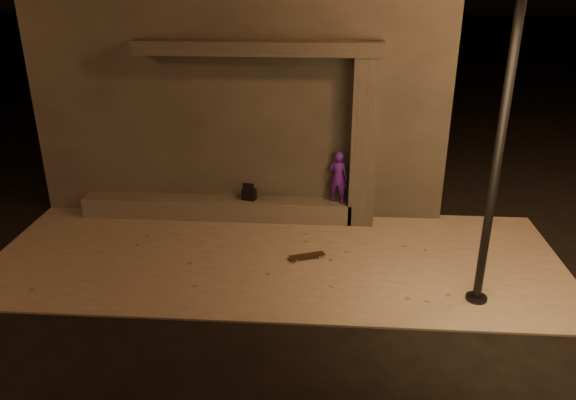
# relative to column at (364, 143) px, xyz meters

# --- Properties ---
(ground) EXTENTS (120.00, 120.00, 0.00)m
(ground) POSITION_rel_column_xyz_m (-1.70, -3.75, -1.84)
(ground) COLOR black
(ground) RESTS_ON ground
(sidewalk) EXTENTS (11.00, 4.40, 0.04)m
(sidewalk) POSITION_rel_column_xyz_m (-1.70, -1.75, -1.82)
(sidewalk) COLOR slate
(sidewalk) RESTS_ON ground
(building) EXTENTS (9.00, 5.10, 5.22)m
(building) POSITION_rel_column_xyz_m (-2.70, 2.74, 0.77)
(building) COLOR #373532
(building) RESTS_ON ground
(ledge) EXTENTS (6.00, 0.55, 0.45)m
(ledge) POSITION_rel_column_xyz_m (-3.20, 0.00, -1.58)
(ledge) COLOR #514F4A
(ledge) RESTS_ON sidewalk
(column) EXTENTS (0.55, 0.55, 3.60)m
(column) POSITION_rel_column_xyz_m (0.00, 0.00, 0.00)
(column) COLOR #373532
(column) RESTS_ON sidewalk
(canopy) EXTENTS (5.00, 0.70, 0.28)m
(canopy) POSITION_rel_column_xyz_m (-2.20, 0.05, 1.94)
(canopy) COLOR #373532
(canopy) RESTS_ON column
(skateboarder) EXTENTS (0.49, 0.40, 1.15)m
(skateboarder) POSITION_rel_column_xyz_m (-0.50, 0.00, -0.77)
(skateboarder) COLOR #4F19A6
(skateboarder) RESTS_ON ledge
(backpack) EXTENTS (0.33, 0.26, 0.41)m
(backpack) POSITION_rel_column_xyz_m (-2.46, 0.00, -1.21)
(backpack) COLOR black
(backpack) RESTS_ON ledge
(skateboard) EXTENTS (0.72, 0.42, 0.08)m
(skateboard) POSITION_rel_column_xyz_m (-1.09, -1.81, -1.74)
(skateboard) COLOR black
(skateboard) RESTS_ON sidewalk
(street_lamp_0) EXTENTS (0.36, 0.36, 6.68)m
(street_lamp_0) POSITION_rel_column_xyz_m (1.84, -3.04, 1.97)
(street_lamp_0) COLOR black
(street_lamp_0) RESTS_ON ground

